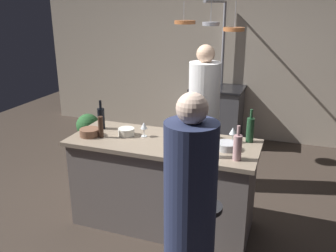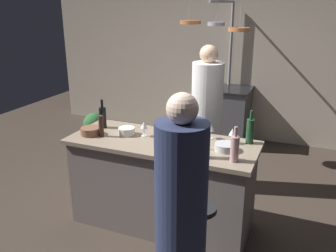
% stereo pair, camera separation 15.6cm
% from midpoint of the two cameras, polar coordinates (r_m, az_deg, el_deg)
% --- Properties ---
extents(ground_plane, '(9.00, 9.00, 0.00)m').
position_cam_midpoint_polar(ground_plane, '(3.82, -2.00, -15.04)').
color(ground_plane, '#382D26').
extents(back_wall, '(6.40, 0.16, 2.60)m').
position_cam_midpoint_polar(back_wall, '(5.96, 8.19, 10.74)').
color(back_wall, '#BCAD99').
rests_on(back_wall, ground_plane).
extents(kitchen_island, '(1.80, 0.72, 0.90)m').
position_cam_midpoint_polar(kitchen_island, '(3.59, -2.08, -9.04)').
color(kitchen_island, slate).
rests_on(kitchen_island, ground_plane).
extents(stove_range, '(0.80, 0.64, 0.89)m').
position_cam_midpoint_polar(stove_range, '(5.77, 6.97, 1.81)').
color(stove_range, '#47474C').
rests_on(stove_range, ground_plane).
extents(chef, '(0.36, 0.36, 1.70)m').
position_cam_midpoint_polar(chef, '(4.24, 4.57, 0.41)').
color(chef, white).
rests_on(chef, ground_plane).
extents(bar_stool_right, '(0.28, 0.28, 0.68)m').
position_cam_midpoint_polar(bar_stool_right, '(2.97, 4.21, -17.44)').
color(bar_stool_right, '#4C4C51').
rests_on(bar_stool_right, ground_plane).
extents(guest_right, '(0.35, 0.35, 1.64)m').
position_cam_midpoint_polar(guest_right, '(2.48, 1.59, -14.78)').
color(guest_right, '#262D4C').
rests_on(guest_right, ground_plane).
extents(overhead_pot_rack, '(0.92, 1.32, 2.17)m').
position_cam_midpoint_polar(overhead_pot_rack, '(5.06, 6.37, 13.62)').
color(overhead_pot_rack, gray).
rests_on(overhead_pot_rack, ground_plane).
extents(potted_plant, '(0.36, 0.36, 0.52)m').
position_cam_midpoint_polar(potted_plant, '(5.72, -13.30, -0.30)').
color(potted_plant, brown).
rests_on(potted_plant, ground_plane).
extents(cutting_board, '(0.32, 0.22, 0.02)m').
position_cam_midpoint_polar(cutting_board, '(3.51, 1.46, -1.51)').
color(cutting_board, '#997047').
rests_on(cutting_board, kitchen_island).
extents(pepper_mill, '(0.05, 0.05, 0.21)m').
position_cam_midpoint_polar(pepper_mill, '(3.53, -11.86, -0.18)').
color(pepper_mill, '#382319').
rests_on(pepper_mill, kitchen_island).
extents(wine_bottle_amber, '(0.07, 0.07, 0.29)m').
position_cam_midpoint_polar(wine_bottle_amber, '(3.19, 0.68, -1.75)').
color(wine_bottle_amber, brown).
rests_on(wine_bottle_amber, kitchen_island).
extents(wine_bottle_red, '(0.07, 0.07, 0.30)m').
position_cam_midpoint_polar(wine_bottle_red, '(3.02, 4.98, -2.93)').
color(wine_bottle_red, '#143319').
rests_on(wine_bottle_red, kitchen_island).
extents(wine_bottle_rose, '(0.07, 0.07, 0.30)m').
position_cam_midpoint_polar(wine_bottle_rose, '(3.00, 9.49, -3.32)').
color(wine_bottle_rose, '#B78C8E').
rests_on(wine_bottle_rose, kitchen_island).
extents(wine_bottle_green, '(0.07, 0.07, 0.32)m').
position_cam_midpoint_polar(wine_bottle_green, '(3.41, 11.63, -0.53)').
color(wine_bottle_green, '#193D23').
rests_on(wine_bottle_green, kitchen_island).
extents(wine_bottle_dark, '(0.07, 0.07, 0.30)m').
position_cam_midpoint_polar(wine_bottle_dark, '(3.77, -11.72, 1.25)').
color(wine_bottle_dark, black).
rests_on(wine_bottle_dark, kitchen_island).
extents(wine_glass_near_right_guest, '(0.07, 0.07, 0.15)m').
position_cam_midpoint_polar(wine_glass_near_right_guest, '(3.49, -5.12, -0.05)').
color(wine_glass_near_right_guest, silver).
rests_on(wine_glass_near_right_guest, kitchen_island).
extents(wine_glass_by_chef, '(0.07, 0.07, 0.15)m').
position_cam_midpoint_polar(wine_glass_by_chef, '(3.37, 8.95, -0.90)').
color(wine_glass_by_chef, silver).
rests_on(wine_glass_by_chef, kitchen_island).
extents(wine_glass_near_left_guest, '(0.07, 0.07, 0.15)m').
position_cam_midpoint_polar(wine_glass_near_left_guest, '(3.45, 5.52, -0.25)').
color(wine_glass_near_left_guest, silver).
rests_on(wine_glass_near_left_guest, kitchen_island).
extents(mixing_bowl_steel, '(0.19, 0.19, 0.06)m').
position_cam_midpoint_polar(mixing_bowl_steel, '(3.23, 7.93, -3.15)').
color(mixing_bowl_steel, '#B7B7BC').
rests_on(mixing_bowl_steel, kitchen_island).
extents(mixing_bowl_ceramic, '(0.16, 0.16, 0.07)m').
position_cam_midpoint_polar(mixing_bowl_ceramic, '(3.56, -7.88, -0.94)').
color(mixing_bowl_ceramic, silver).
rests_on(mixing_bowl_ceramic, kitchen_island).
extents(mixing_bowl_wooden, '(0.19, 0.19, 0.07)m').
position_cam_midpoint_polar(mixing_bowl_wooden, '(3.61, -13.53, -1.00)').
color(mixing_bowl_wooden, brown).
rests_on(mixing_bowl_wooden, kitchen_island).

